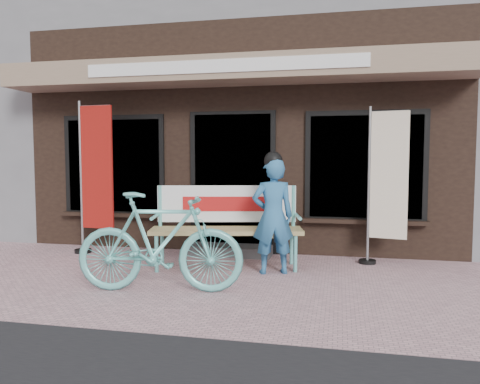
% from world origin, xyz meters
% --- Properties ---
extents(ground, '(70.00, 70.00, 0.00)m').
position_xyz_m(ground, '(0.00, 0.00, 0.00)').
color(ground, '#C6979F').
rests_on(ground, ground).
extents(storefront, '(7.00, 6.77, 6.00)m').
position_xyz_m(storefront, '(0.00, 4.96, 2.99)').
color(storefront, black).
rests_on(storefront, ground).
extents(bench, '(2.09, 0.93, 1.10)m').
position_xyz_m(bench, '(0.13, 1.04, 0.65)').
color(bench, '#63C1BA').
rests_on(bench, ground).
extents(person, '(0.62, 0.51, 1.57)m').
position_xyz_m(person, '(0.81, 0.78, 0.77)').
color(person, teal).
rests_on(person, ground).
extents(bicycle, '(1.91, 0.79, 1.11)m').
position_xyz_m(bicycle, '(-0.30, -0.30, 0.56)').
color(bicycle, '#63C1BA').
rests_on(bicycle, ground).
extents(nobori_red, '(0.69, 0.28, 2.35)m').
position_xyz_m(nobori_red, '(-2.04, 1.42, 1.21)').
color(nobori_red, gray).
rests_on(nobori_red, ground).
extents(nobori_cream, '(0.65, 0.28, 2.19)m').
position_xyz_m(nobori_cream, '(2.25, 1.56, 1.13)').
color(nobori_cream, gray).
rests_on(nobori_cream, ground).
extents(menu_stand, '(0.41, 0.11, 0.82)m').
position_xyz_m(menu_stand, '(0.64, 1.97, 0.42)').
color(menu_stand, black).
rests_on(menu_stand, ground).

